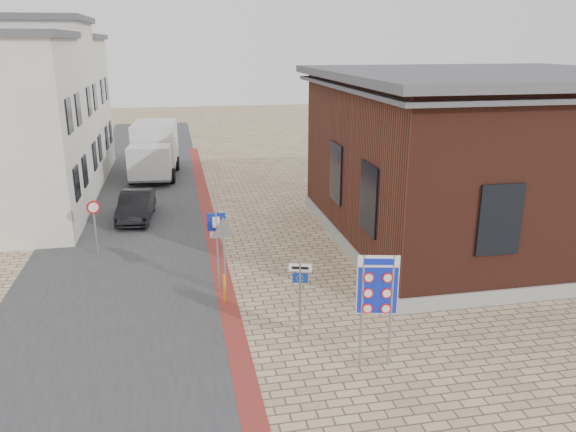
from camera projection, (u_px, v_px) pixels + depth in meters
name	position (u px, v px, depth m)	size (l,w,h in m)	color
ground	(310.00, 340.00, 15.42)	(120.00, 120.00, 0.00)	tan
road_strip	(135.00, 204.00, 28.42)	(7.00, 60.00, 0.02)	#38383A
curb_strip	(212.00, 230.00, 24.40)	(0.60, 40.00, 0.02)	maroon
brick_building	(487.00, 155.00, 22.64)	(13.00, 13.00, 6.80)	gray
townhouse_mid	(21.00, 109.00, 28.84)	(7.40, 6.40, 9.10)	silver
townhouse_far	(46.00, 104.00, 34.58)	(7.40, 6.40, 8.30)	silver
bike_rack	(375.00, 290.00, 17.91)	(0.08, 1.80, 0.60)	slate
sedan	(136.00, 206.00, 25.78)	(1.37, 3.94, 1.30)	black
box_truck	(154.00, 150.00, 33.81)	(2.96, 6.22, 3.16)	slate
border_sign	(378.00, 287.00, 13.63)	(1.00, 0.27, 2.98)	gray
essen_sign	(300.00, 286.00, 15.21)	(0.60, 0.22, 2.30)	gray
parking_sign	(217.00, 236.00, 18.20)	(0.59, 0.09, 2.68)	gray
yield_sign	(223.00, 237.00, 17.74)	(0.91, 0.20, 2.56)	gray
speed_sign	(94.00, 219.00, 21.26)	(0.49, 0.18, 2.15)	gray
bollard	(225.00, 289.00, 17.51)	(0.09, 0.09, 0.95)	orange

